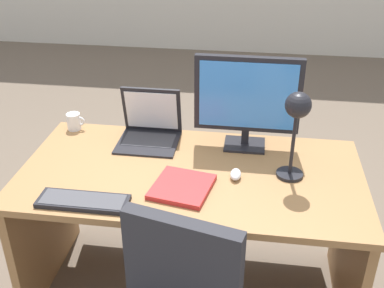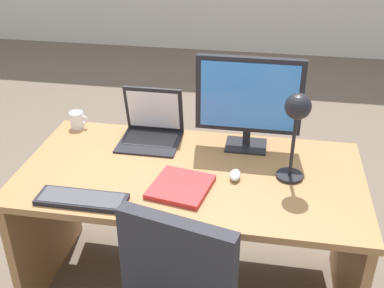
{
  "view_description": "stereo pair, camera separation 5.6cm",
  "coord_description": "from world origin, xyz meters",
  "px_view_note": "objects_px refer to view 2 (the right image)",
  "views": [
    {
      "loc": [
        0.27,
        -1.82,
        1.88
      ],
      "look_at": [
        0.0,
        0.04,
        0.84
      ],
      "focal_mm": 44.47,
      "sensor_mm": 36.0,
      "label": 1
    },
    {
      "loc": [
        0.32,
        -1.81,
        1.88
      ],
      "look_at": [
        0.0,
        0.04,
        0.84
      ],
      "focal_mm": 44.47,
      "sensor_mm": 36.0,
      "label": 2
    }
  ],
  "objects_px": {
    "keyboard": "(82,199)",
    "book": "(181,187)",
    "laptop": "(152,123)",
    "mouse": "(235,175)",
    "coffee_mug": "(77,120)",
    "desk": "(192,204)",
    "monitor": "(249,98)",
    "desk_lamp": "(297,118)"
  },
  "relations": [
    {
      "from": "keyboard",
      "to": "book",
      "type": "height_order",
      "value": "same"
    },
    {
      "from": "laptop",
      "to": "mouse",
      "type": "bearing_deg",
      "value": -35.08
    },
    {
      "from": "mouse",
      "to": "coffee_mug",
      "type": "distance_m",
      "value": 0.95
    },
    {
      "from": "mouse",
      "to": "desk",
      "type": "bearing_deg",
      "value": 159.37
    },
    {
      "from": "desk",
      "to": "monitor",
      "type": "relative_size",
      "value": 3.09
    },
    {
      "from": "keyboard",
      "to": "desk",
      "type": "bearing_deg",
      "value": 41.68
    },
    {
      "from": "book",
      "to": "keyboard",
      "type": "bearing_deg",
      "value": -157.45
    },
    {
      "from": "book",
      "to": "laptop",
      "type": "bearing_deg",
      "value": 118.03
    },
    {
      "from": "keyboard",
      "to": "coffee_mug",
      "type": "relative_size",
      "value": 3.86
    },
    {
      "from": "desk",
      "to": "laptop",
      "type": "relative_size",
      "value": 5.19
    },
    {
      "from": "desk",
      "to": "keyboard",
      "type": "distance_m",
      "value": 0.58
    },
    {
      "from": "mouse",
      "to": "coffee_mug",
      "type": "bearing_deg",
      "value": 157.78
    },
    {
      "from": "desk",
      "to": "book",
      "type": "xyz_separation_m",
      "value": [
        -0.02,
        -0.2,
        0.23
      ]
    },
    {
      "from": "mouse",
      "to": "coffee_mug",
      "type": "height_order",
      "value": "coffee_mug"
    },
    {
      "from": "monitor",
      "to": "desk_lamp",
      "type": "bearing_deg",
      "value": -51.93
    },
    {
      "from": "laptop",
      "to": "desk",
      "type": "bearing_deg",
      "value": -44.1
    },
    {
      "from": "desk_lamp",
      "to": "monitor",
      "type": "bearing_deg",
      "value": 128.07
    },
    {
      "from": "coffee_mug",
      "to": "laptop",
      "type": "bearing_deg",
      "value": -5.18
    },
    {
      "from": "monitor",
      "to": "desk",
      "type": "bearing_deg",
      "value": -136.05
    },
    {
      "from": "desk",
      "to": "monitor",
      "type": "height_order",
      "value": "monitor"
    },
    {
      "from": "laptop",
      "to": "coffee_mug",
      "type": "height_order",
      "value": "laptop"
    },
    {
      "from": "monitor",
      "to": "desk_lamp",
      "type": "height_order",
      "value": "monitor"
    },
    {
      "from": "desk_lamp",
      "to": "laptop",
      "type": "bearing_deg",
      "value": 157.3
    },
    {
      "from": "desk",
      "to": "desk_lamp",
      "type": "distance_m",
      "value": 0.69
    },
    {
      "from": "monitor",
      "to": "mouse",
      "type": "relative_size",
      "value": 5.91
    },
    {
      "from": "desk",
      "to": "book",
      "type": "distance_m",
      "value": 0.3
    },
    {
      "from": "keyboard",
      "to": "mouse",
      "type": "height_order",
      "value": "mouse"
    },
    {
      "from": "laptop",
      "to": "mouse",
      "type": "xyz_separation_m",
      "value": [
        0.46,
        -0.32,
        -0.06
      ]
    },
    {
      "from": "desk",
      "to": "book",
      "type": "relative_size",
      "value": 5.36
    },
    {
      "from": "monitor",
      "to": "desk_lamp",
      "type": "relative_size",
      "value": 1.22
    },
    {
      "from": "desk_lamp",
      "to": "coffee_mug",
      "type": "bearing_deg",
      "value": 163.59
    },
    {
      "from": "desk_lamp",
      "to": "coffee_mug",
      "type": "xyz_separation_m",
      "value": [
        -1.12,
        0.33,
        -0.26
      ]
    },
    {
      "from": "monitor",
      "to": "laptop",
      "type": "height_order",
      "value": "monitor"
    },
    {
      "from": "laptop",
      "to": "keyboard",
      "type": "bearing_deg",
      "value": -104.05
    },
    {
      "from": "desk",
      "to": "laptop",
      "type": "bearing_deg",
      "value": 135.9
    },
    {
      "from": "monitor",
      "to": "keyboard",
      "type": "bearing_deg",
      "value": -137.47
    },
    {
      "from": "keyboard",
      "to": "desk_lamp",
      "type": "relative_size",
      "value": 0.91
    },
    {
      "from": "desk_lamp",
      "to": "book",
      "type": "relative_size",
      "value": 1.42
    },
    {
      "from": "desk",
      "to": "laptop",
      "type": "xyz_separation_m",
      "value": [
        -0.25,
        0.24,
        0.3
      ]
    },
    {
      "from": "coffee_mug",
      "to": "monitor",
      "type": "bearing_deg",
      "value": -3.66
    },
    {
      "from": "desk",
      "to": "coffee_mug",
      "type": "xyz_separation_m",
      "value": [
        -0.67,
        0.28,
        0.26
      ]
    },
    {
      "from": "coffee_mug",
      "to": "desk_lamp",
      "type": "bearing_deg",
      "value": -16.41
    }
  ]
}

